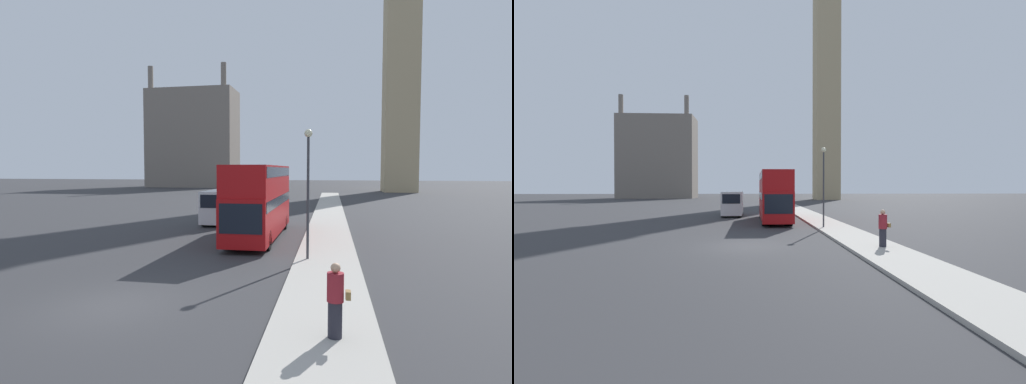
% 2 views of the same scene
% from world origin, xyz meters
% --- Properties ---
extents(ground_plane, '(300.00, 300.00, 0.00)m').
position_xyz_m(ground_plane, '(0.00, 0.00, 0.00)').
color(ground_plane, '#333335').
extents(sidewalk_strip, '(2.84, 120.00, 0.15)m').
position_xyz_m(sidewalk_strip, '(6.42, 0.00, 0.07)').
color(sidewalk_strip, '#ADA89E').
rests_on(sidewalk_strip, ground_plane).
extents(building_block_distant, '(20.96, 10.48, 28.53)m').
position_xyz_m(building_block_distant, '(-26.66, 82.60, 11.74)').
color(building_block_distant, slate).
rests_on(building_block_distant, ground_plane).
extents(red_double_decker_bus, '(2.48, 10.85, 4.43)m').
position_xyz_m(red_double_decker_bus, '(2.31, 13.06, 2.48)').
color(red_double_decker_bus, '#A80F11').
rests_on(red_double_decker_bus, ground_plane).
extents(white_van, '(2.13, 5.73, 2.59)m').
position_xyz_m(white_van, '(-1.75, 19.08, 1.39)').
color(white_van, white).
rests_on(white_van, ground_plane).
extents(pedestrian, '(0.56, 0.40, 1.81)m').
position_xyz_m(pedestrian, '(6.72, -1.40, 1.06)').
color(pedestrian, '#23232D').
rests_on(pedestrian, sidewalk_strip).
extents(street_lamp, '(0.36, 0.36, 5.84)m').
position_xyz_m(street_lamp, '(5.57, 7.05, 3.98)').
color(street_lamp, '#38383D').
rests_on(street_lamp, sidewalk_strip).
extents(parked_sedan, '(1.78, 4.37, 1.47)m').
position_xyz_m(parked_sedan, '(-2.84, 42.73, 0.67)').
color(parked_sedan, navy).
rests_on(parked_sedan, ground_plane).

